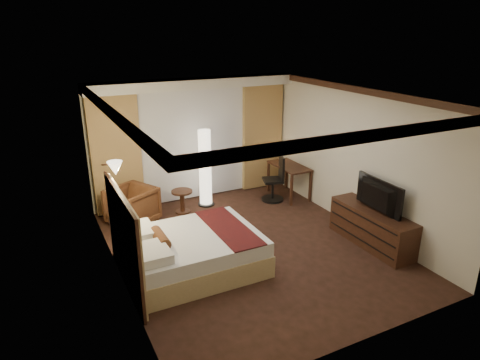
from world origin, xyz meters
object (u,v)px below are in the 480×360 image
floor_lamp (205,168)px  dresser (372,227)px  side_table (182,201)px  television (374,194)px  armchair (132,204)px  office_chair (273,179)px  bed (193,252)px  desk (289,181)px

floor_lamp → dresser: (1.95, -3.03, -0.51)m
side_table → television: 3.89m
floor_lamp → dresser: size_ratio=0.99×
armchair → office_chair: 3.12m
bed → television: television is taller
dresser → office_chair: bearing=101.1°
side_table → office_chair: bearing=-7.9°
dresser → desk: bearing=91.1°
armchair → dresser: 4.57m
dresser → armchair: bearing=142.3°
side_table → office_chair: office_chair is taller
armchair → floor_lamp: floor_lamp is taller
floor_lamp → office_chair: size_ratio=1.65×
armchair → desk: (3.57, -0.16, -0.04)m
floor_lamp → office_chair: bearing=-17.1°
office_chair → television: size_ratio=0.95×
bed → armchair: 2.20m
dresser → television: television is taller
bed → floor_lamp: size_ratio=1.23×
television → armchair: bearing=54.5°
bed → armchair: armchair is taller
floor_lamp → bed: bearing=-116.8°
side_table → desk: desk is taller
armchair → desk: size_ratio=0.76×
office_chair → side_table: bearing=-169.3°
armchair → television: (3.59, -2.79, 0.56)m
floor_lamp → television: floor_lamp is taller
side_table → floor_lamp: floor_lamp is taller
armchair → side_table: 1.09m
armchair → side_table: bearing=66.2°
side_table → dresser: bearing=-48.4°
bed → dresser: bearing=-11.7°
armchair → desk: armchair is taller
desk → television: 2.71m
armchair → side_table: armchair is taller
armchair → dresser: armchair is taller
bed → desk: 3.68m
desk → television: bearing=-89.6°
desk → dresser: bearing=-88.9°
bed → dresser: size_ratio=1.22×
floor_lamp → office_chair: floor_lamp is taller
bed → floor_lamp: 2.72m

